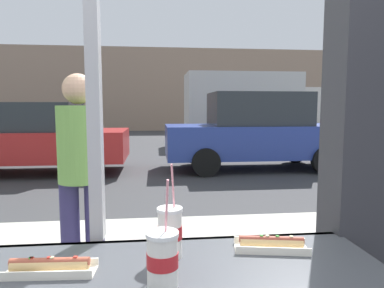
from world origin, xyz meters
The scene contains 12 objects.
ground_plane centered at (0.00, 8.00, 0.00)m, with size 60.00×60.00×0.00m, color #38383A.
sidewalk_strip centered at (0.00, 1.60, 0.07)m, with size 16.00×2.80×0.14m, color #B2ADA3.
window_wall centered at (0.00, 0.08, 1.83)m, with size 2.72×0.20×2.90m.
building_facade_far centered at (0.00, 22.68, 2.76)m, with size 28.00×1.20×5.51m, color gray.
soda_cup_left centered at (0.25, -0.34, 1.10)m, with size 0.09×0.09×0.32m.
soda_cup_right centered at (0.28, -0.13, 1.10)m, with size 0.09×0.09×0.33m.
hotdog_tray_near centered at (-0.10, -0.21, 1.03)m, with size 0.28×0.11×0.05m.
hotdog_tray_far centered at (0.65, -0.11, 1.03)m, with size 0.28×0.15×0.05m.
parked_car_red centered at (-2.71, 7.08, 0.84)m, with size 4.50×2.03×1.65m.
parked_car_blue centered at (2.76, 7.08, 0.94)m, with size 4.48×1.91×1.90m.
box_truck centered at (4.58, 13.03, 1.60)m, with size 6.37×2.44×2.94m.
pedestrian centered at (-0.32, 1.30, 1.07)m, with size 0.32×0.32×1.63m.
Camera 1 is at (0.23, -1.29, 1.52)m, focal length 32.37 mm.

